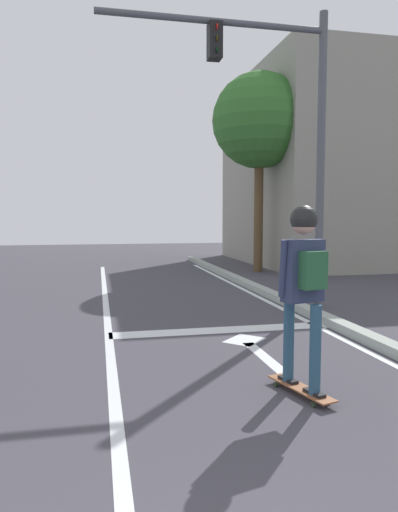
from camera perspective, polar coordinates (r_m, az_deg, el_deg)
lane_line_center at (r=7.02m, az=-10.90°, el=-9.90°), size 0.12×20.00×0.01m
lane_line_curbside at (r=7.82m, az=14.53°, el=-8.45°), size 0.12×20.00×0.01m
stop_bar at (r=7.45m, az=2.73°, el=-8.97°), size 3.47×0.40×0.01m
lane_arrow_stem at (r=6.12m, az=8.03°, el=-12.09°), size 0.16×1.40×0.01m
lane_arrow_head at (r=6.89m, az=5.56°, el=-10.13°), size 0.71×0.71×0.01m
curb_strip at (r=7.92m, az=16.18°, el=-7.82°), size 0.24×24.00×0.14m
skateboard at (r=4.96m, az=12.26°, el=-15.48°), size 0.40×0.89×0.08m
skater at (r=4.68m, az=12.62°, el=-1.80°), size 0.48×0.65×1.81m
traffic_signal_mast at (r=9.34m, az=9.58°, el=17.21°), size 4.33×0.34×5.64m
roadside_tree at (r=15.53m, az=7.36°, el=15.90°), size 3.00×3.00×6.31m
building_block at (r=19.62m, az=18.38°, el=9.81°), size 8.54×8.02×7.14m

